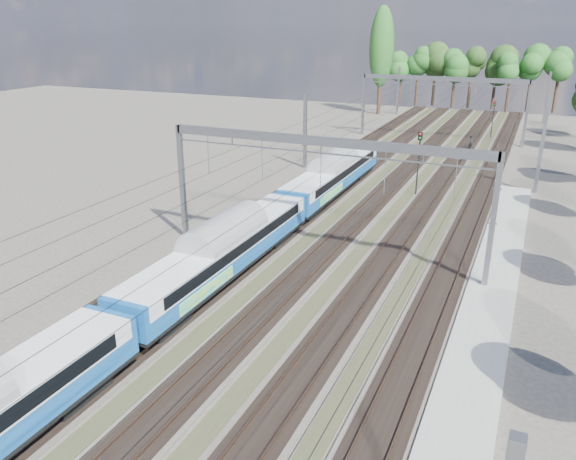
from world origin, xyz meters
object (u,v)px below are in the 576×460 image
at_px(signal_near, 419,156).
at_px(signal_far, 493,115).
at_px(worker, 471,143).
at_px(emu_train, 221,246).

xyz_separation_m(signal_near, signal_far, (3.92, 33.64, -0.57)).
bearing_deg(signal_far, worker, -121.29).
bearing_deg(worker, emu_train, 179.61).
bearing_deg(signal_near, signal_far, 96.76).
xyz_separation_m(emu_train, signal_far, (11.42, 58.70, 0.85)).
relative_size(emu_train, worker, 33.31).
xyz_separation_m(worker, signal_near, (-2.18, -24.32, 3.06)).
height_order(worker, signal_near, signal_near).
bearing_deg(signal_far, emu_train, -121.77).
xyz_separation_m(emu_train, signal_near, (7.50, 25.06, 1.42)).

